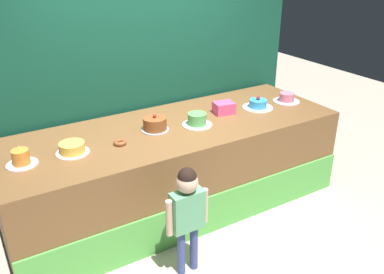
# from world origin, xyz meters

# --- Properties ---
(ground_plane) EXTENTS (12.00, 12.00, 0.00)m
(ground_plane) POSITION_xyz_m (0.00, 0.00, 0.00)
(ground_plane) COLOR #BCB29E
(stage_platform) EXTENTS (3.51, 1.24, 0.95)m
(stage_platform) POSITION_xyz_m (0.00, 0.61, 0.47)
(stage_platform) COLOR brown
(stage_platform) RESTS_ON ground_plane
(curtain_backdrop) EXTENTS (3.91, 0.08, 3.02)m
(curtain_backdrop) POSITION_xyz_m (0.00, 1.32, 1.51)
(curtain_backdrop) COLOR #144C38
(curtain_backdrop) RESTS_ON ground_plane
(child_figure) EXTENTS (0.40, 0.18, 1.03)m
(child_figure) POSITION_xyz_m (-0.41, -0.35, 0.67)
(child_figure) COLOR #3F4C8C
(child_figure) RESTS_ON ground_plane
(pink_box) EXTENTS (0.24, 0.20, 0.12)m
(pink_box) POSITION_xyz_m (0.64, 0.65, 1.01)
(pink_box) COLOR #F74F88
(pink_box) RESTS_ON stage_platform
(donut) EXTENTS (0.12, 0.12, 0.04)m
(donut) POSITION_xyz_m (-0.64, 0.49, 0.97)
(donut) COLOR brown
(donut) RESTS_ON stage_platform
(cake_far_left) EXTENTS (0.26, 0.26, 0.18)m
(cake_far_left) POSITION_xyz_m (-1.49, 0.55, 1.01)
(cake_far_left) COLOR silver
(cake_far_left) RESTS_ON stage_platform
(cake_left) EXTENTS (0.29, 0.29, 0.10)m
(cake_left) POSITION_xyz_m (-1.07, 0.54, 0.99)
(cake_left) COLOR white
(cake_left) RESTS_ON stage_platform
(cake_center_left) EXTENTS (0.28, 0.28, 0.17)m
(cake_center_left) POSITION_xyz_m (-0.21, 0.62, 1.01)
(cake_center_left) COLOR silver
(cake_center_left) RESTS_ON stage_platform
(cake_center_right) EXTENTS (0.31, 0.31, 0.13)m
(cake_center_right) POSITION_xyz_m (0.21, 0.51, 1.00)
(cake_center_right) COLOR silver
(cake_center_right) RESTS_ON stage_platform
(cake_right) EXTENTS (0.35, 0.35, 0.14)m
(cake_right) POSITION_xyz_m (1.07, 0.58, 0.99)
(cake_right) COLOR white
(cake_right) RESTS_ON stage_platform
(cake_far_right) EXTENTS (0.32, 0.32, 0.11)m
(cake_far_right) POSITION_xyz_m (1.49, 0.57, 0.99)
(cake_far_right) COLOR silver
(cake_far_right) RESTS_ON stage_platform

